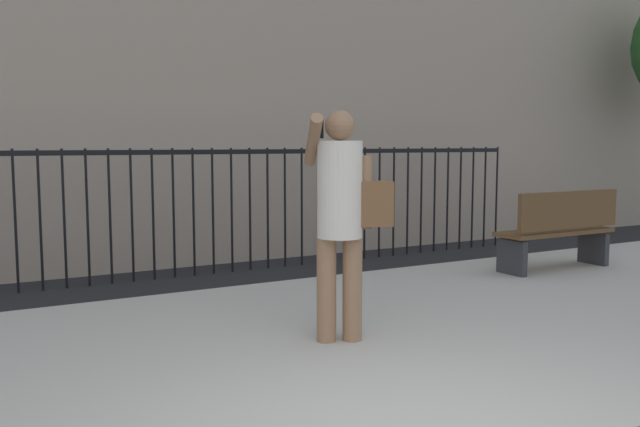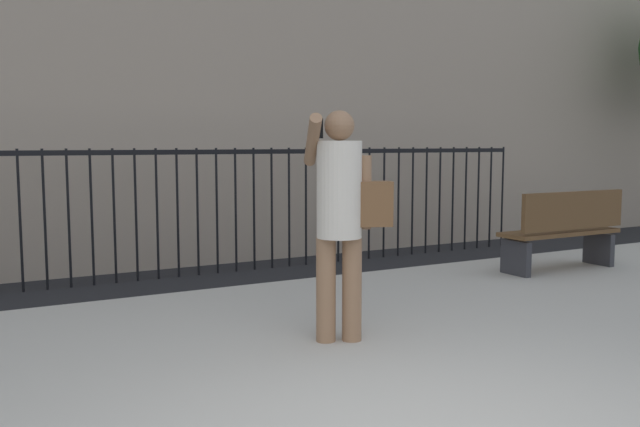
% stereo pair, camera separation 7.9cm
% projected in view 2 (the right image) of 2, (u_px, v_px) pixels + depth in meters
% --- Properties ---
extents(sidewalk, '(28.00, 4.40, 0.15)m').
position_uv_depth(sidewalk, '(245.00, 363.00, 4.89)').
color(sidewalk, '#B2ADA3').
rests_on(sidewalk, ground).
extents(iron_fence, '(12.03, 0.04, 1.60)m').
position_uv_depth(iron_fence, '(125.00, 197.00, 8.02)').
color(iron_fence, black).
rests_on(iron_fence, ground).
extents(pedestrian_on_phone, '(0.72, 0.55, 1.75)m').
position_uv_depth(pedestrian_on_phone, '(342.00, 208.00, 5.09)').
color(pedestrian_on_phone, '#936B4C').
rests_on(pedestrian_on_phone, sidewalk).
extents(street_bench, '(1.60, 0.45, 0.95)m').
position_uv_depth(street_bench, '(565.00, 229.00, 8.00)').
color(street_bench, brown).
rests_on(street_bench, sidewalk).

